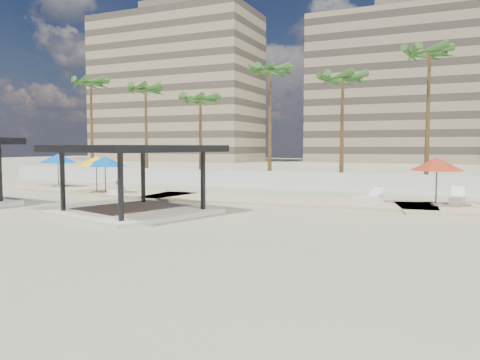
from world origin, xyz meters
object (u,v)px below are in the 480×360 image
object	(u,v)px
umbrella_c	(437,164)
lounger_b	(368,199)
pavilion_central	(133,173)
umbrella_a	(58,158)
lounger_a	(117,191)
lounger_d	(457,199)

from	to	relation	value
umbrella_c	lounger_b	bearing A→B (deg)	-176.17
pavilion_central	umbrella_a	size ratio (longest dim) A/B	2.38
umbrella_a	lounger_a	distance (m)	7.66
pavilion_central	lounger_d	xyz separation A→B (m)	(13.56, 9.01, -1.51)
pavilion_central	umbrella_c	world-z (taller)	pavilion_central
umbrella_c	lounger_b	xyz separation A→B (m)	(-3.22, -0.22, -1.85)
lounger_a	lounger_b	world-z (taller)	lounger_b
umbrella_a	lounger_d	xyz separation A→B (m)	(26.06, 1.08, -1.85)
lounger_d	pavilion_central	bearing A→B (deg)	127.90
pavilion_central	umbrella_c	size ratio (longest dim) A/B	2.27
pavilion_central	lounger_b	xyz separation A→B (m)	(9.37, 7.10, -1.51)
umbrella_c	lounger_a	distance (m)	18.20
umbrella_a	lounger_b	xyz separation A→B (m)	(21.87, -0.82, -1.85)
pavilion_central	lounger_b	world-z (taller)	pavilion_central
pavilion_central	lounger_b	bearing A→B (deg)	54.32
lounger_a	lounger_b	xyz separation A→B (m)	(14.81, 1.50, 0.01)
lounger_b	umbrella_c	bearing A→B (deg)	-57.00
lounger_b	lounger_d	xyz separation A→B (m)	(4.19, 1.90, 0.00)
umbrella_a	pavilion_central	bearing A→B (deg)	-32.37
pavilion_central	umbrella_a	bearing A→B (deg)	164.79
umbrella_c	lounger_d	bearing A→B (deg)	60.10
lounger_a	umbrella_a	bearing A→B (deg)	48.24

